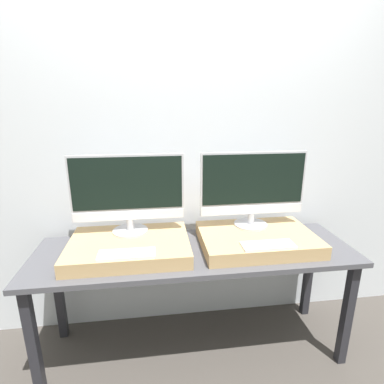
{
  "coord_description": "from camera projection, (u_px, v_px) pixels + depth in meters",
  "views": [
    {
      "loc": [
        -0.23,
        -1.31,
        1.55
      ],
      "look_at": [
        0.0,
        0.42,
        1.03
      ],
      "focal_mm": 28.0,
      "sensor_mm": 36.0,
      "label": 1
    }
  ],
  "objects": [
    {
      "name": "wall_back",
      "position": [
        187.0,
        143.0,
        1.96
      ],
      "size": [
        8.0,
        0.04,
        2.6
      ],
      "color": "silver",
      "rests_on": "ground_plane"
    },
    {
      "name": "workbench",
      "position": [
        195.0,
        261.0,
        1.8
      ],
      "size": [
        1.89,
        0.58,
        0.72
      ],
      "color": "#47474C",
      "rests_on": "ground_plane"
    },
    {
      "name": "keyboard_left",
      "position": [
        127.0,
        254.0,
        1.55
      ],
      "size": [
        0.29,
        0.11,
        0.01
      ],
      "color": "silver",
      "rests_on": "wooden_riser_left"
    },
    {
      "name": "monitor_left",
      "position": [
        128.0,
        192.0,
        1.76
      ],
      "size": [
        0.66,
        0.21,
        0.48
      ],
      "color": "#B2B2B7",
      "rests_on": "wooden_riser_left"
    },
    {
      "name": "monitor_right",
      "position": [
        253.0,
        187.0,
        1.86
      ],
      "size": [
        0.66,
        0.21,
        0.48
      ],
      "color": "#B2B2B7",
      "rests_on": "wooden_riser_right"
    },
    {
      "name": "keyboard_right",
      "position": [
        268.0,
        245.0,
        1.65
      ],
      "size": [
        0.29,
        0.11,
        0.01
      ],
      "color": "silver",
      "rests_on": "wooden_riser_right"
    },
    {
      "name": "wooden_riser_left",
      "position": [
        129.0,
        247.0,
        1.73
      ],
      "size": [
        0.68,
        0.48,
        0.08
      ],
      "color": "tan",
      "rests_on": "workbench"
    },
    {
      "name": "wooden_riser_right",
      "position": [
        257.0,
        239.0,
        1.83
      ],
      "size": [
        0.68,
        0.48,
        0.08
      ],
      "color": "tan",
      "rests_on": "workbench"
    }
  ]
}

